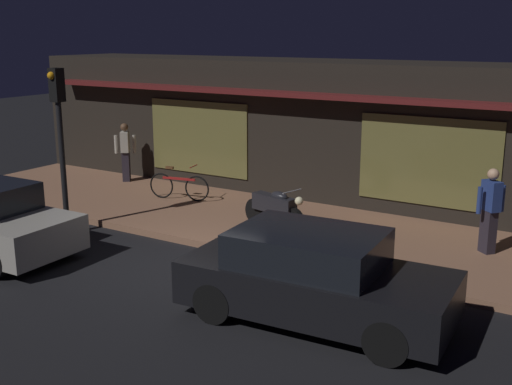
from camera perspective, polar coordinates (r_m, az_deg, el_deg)
The scene contains 9 objects.
ground_plane at distance 12.34m, azimuth -6.97°, elevation -6.45°, with size 60.00×60.00×0.00m, color black.
sidewalk_slab at distance 14.64m, azimuth 0.35°, elevation -2.70°, with size 18.00×4.00×0.15m, color #8C6047.
storefront_building at distance 17.19m, azimuth 6.28°, elevation 5.65°, with size 18.00×3.30×3.60m.
motorcycle at distance 13.72m, azimuth 1.73°, elevation -1.38°, with size 1.68×0.67×0.97m.
bicycle_parked at distance 16.38m, azimuth -6.91°, elevation 0.59°, with size 1.63×0.50×0.91m.
person_photographer at distance 18.61m, azimuth -11.59°, elevation 3.67°, with size 0.55×0.44×1.67m.
person_bystander at distance 13.02m, azimuth 20.20°, elevation -1.39°, with size 0.47×0.52×1.67m.
traffic_light_pole at distance 14.16m, azimuth -17.17°, elevation 6.05°, with size 0.24×0.33×3.60m.
parked_car_far at distance 9.80m, azimuth 5.19°, elevation -7.56°, with size 4.20×2.01×1.42m.
Camera 1 is at (7.29, -8.97, 4.31)m, focal length 44.74 mm.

